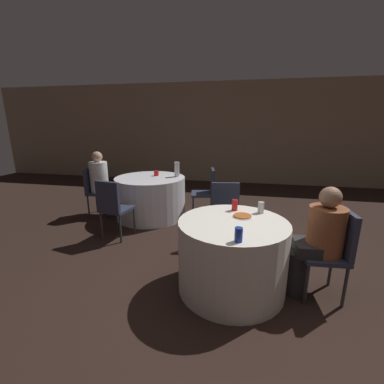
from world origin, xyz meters
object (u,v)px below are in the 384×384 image
(pizza_plate_near, at_px, (242,216))
(soda_can_blue, at_px, (239,235))
(bottle_far, at_px, (177,169))
(chair_far_west, at_px, (95,187))
(person_floral_shirt, at_px, (316,242))
(table_near, at_px, (232,255))
(chair_near_north, at_px, (225,209))
(chair_far_south, at_px, (113,204))
(table_far, at_px, (151,197))
(chair_near_east, at_px, (334,246))
(soda_can_red, at_px, (235,205))
(chair_far_east, at_px, (208,188))
(soda_can_silver, at_px, (261,207))
(person_white_shirt, at_px, (103,184))

(pizza_plate_near, relative_size, soda_can_blue, 1.72)
(pizza_plate_near, height_order, bottle_far, bottle_far)
(chair_far_west, xyz_separation_m, person_floral_shirt, (3.39, -1.68, 0.03))
(table_near, height_order, chair_far_west, chair_far_west)
(chair_near_north, height_order, person_floral_shirt, person_floral_shirt)
(chair_near_north, distance_m, chair_far_west, 2.58)
(chair_far_south, bearing_deg, chair_near_north, 14.40)
(table_far, height_order, bottle_far, bottle_far)
(chair_far_west, bearing_deg, soda_can_blue, 43.53)
(chair_near_east, distance_m, person_floral_shirt, 0.17)
(soda_can_red, bearing_deg, soda_can_blue, -85.31)
(chair_far_east, xyz_separation_m, chair_far_south, (-1.22, -1.21, 0.00))
(soda_can_blue, xyz_separation_m, soda_can_silver, (0.21, 0.76, 0.00))
(chair_far_east, distance_m, person_white_shirt, 1.92)
(chair_far_west, bearing_deg, person_floral_shirt, 56.48)
(chair_far_east, relative_size, soda_can_silver, 7.33)
(soda_can_silver, bearing_deg, soda_can_red, 174.03)
(pizza_plate_near, relative_size, soda_can_silver, 1.72)
(soda_can_red, xyz_separation_m, soda_can_blue, (0.06, -0.79, 0.00))
(table_far, height_order, chair_far_west, chair_far_west)
(chair_far_south, xyz_separation_m, pizza_plate_near, (1.85, -0.70, 0.21))
(table_far, xyz_separation_m, person_white_shirt, (-0.87, -0.11, 0.23))
(person_white_shirt, distance_m, soda_can_blue, 3.34)
(chair_far_east, bearing_deg, table_far, 90.00)
(table_near, height_order, bottle_far, bottle_far)
(table_near, xyz_separation_m, chair_near_north, (-0.14, 0.95, 0.17))
(person_floral_shirt, height_order, person_white_shirt, person_white_shirt)
(soda_can_silver, distance_m, bottle_far, 2.21)
(person_white_shirt, xyz_separation_m, pizza_plate_near, (2.53, -1.61, 0.15))
(chair_near_east, bearing_deg, soda_can_red, 69.83)
(soda_can_red, bearing_deg, person_floral_shirt, -19.83)
(table_near, bearing_deg, chair_far_east, 104.93)
(soda_can_blue, xyz_separation_m, bottle_far, (-1.17, 2.47, 0.07))
(chair_far_south, height_order, soda_can_red, chair_far_south)
(chair_far_east, bearing_deg, pizza_plate_near, -172.14)
(table_near, relative_size, chair_far_east, 1.22)
(chair_far_south, bearing_deg, table_far, 90.00)
(chair_near_north, bearing_deg, table_far, -41.47)
(soda_can_silver, bearing_deg, table_near, -131.14)
(pizza_plate_near, relative_size, bottle_far, 0.79)
(person_white_shirt, xyz_separation_m, soda_can_red, (2.44, -1.42, 0.20))
(chair_far_east, bearing_deg, chair_near_east, -153.46)
(table_near, height_order, person_floral_shirt, person_floral_shirt)
(bottle_far, bearing_deg, person_white_shirt, -168.52)
(soda_can_silver, bearing_deg, chair_far_east, 115.31)
(table_far, bearing_deg, bottle_far, 19.34)
(chair_far_west, distance_m, bottle_far, 1.56)
(soda_can_blue, height_order, soda_can_silver, same)
(table_near, distance_m, person_white_shirt, 3.02)
(chair_far_south, bearing_deg, person_floral_shirt, -6.21)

